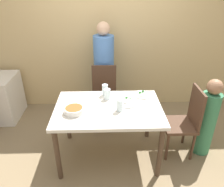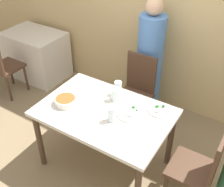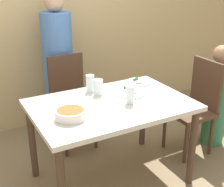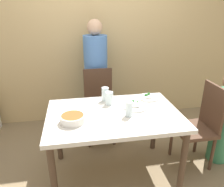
{
  "view_description": "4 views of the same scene",
  "coord_description": "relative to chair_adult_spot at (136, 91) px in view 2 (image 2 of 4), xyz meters",
  "views": [
    {
      "loc": [
        -0.02,
        -2.25,
        2.12
      ],
      "look_at": [
        0.04,
        -0.09,
        0.98
      ],
      "focal_mm": 35.0,
      "sensor_mm": 36.0,
      "label": 1
    },
    {
      "loc": [
        1.19,
        -1.75,
        2.49
      ],
      "look_at": [
        0.05,
        0.06,
        0.95
      ],
      "focal_mm": 45.0,
      "sensor_mm": 36.0,
      "label": 2
    },
    {
      "loc": [
        -1.11,
        -2.05,
        1.77
      ],
      "look_at": [
        0.01,
        0.0,
        0.83
      ],
      "focal_mm": 50.0,
      "sensor_mm": 36.0,
      "label": 3
    },
    {
      "loc": [
        -0.35,
        -1.86,
        1.73
      ],
      "look_at": [
        -0.01,
        0.02,
        0.95
      ],
      "focal_mm": 35.0,
      "sensor_mm": 36.0,
      "label": 4
    }
  ],
  "objects": [
    {
      "name": "plate_rice_adult",
      "position": [
        0.3,
        -0.69,
        0.26
      ],
      "size": [
        0.26,
        0.26,
        0.05
      ],
      "color": "white",
      "rests_on": "dining_table"
    },
    {
      "name": "wall_back",
      "position": [
        0.05,
        0.64,
        0.84
      ],
      "size": [
        10.0,
        0.06,
        2.7
      ],
      "color": "tan",
      "rests_on": "ground_plane"
    },
    {
      "name": "bowl_curry",
      "position": [
        -0.34,
        -0.89,
        0.28
      ],
      "size": [
        0.23,
        0.23,
        0.07
      ],
      "color": "silver",
      "rests_on": "dining_table"
    },
    {
      "name": "chair_background",
      "position": [
        -1.91,
        -0.45,
        0.0
      ],
      "size": [
        0.4,
        0.4,
        0.95
      ],
      "rotation": [
        0.0,
        0.0,
        3.14
      ],
      "color": "#4C3323",
      "rests_on": "ground_plane"
    },
    {
      "name": "glass_water_center",
      "position": [
        0.18,
        -0.86,
        0.32
      ],
      "size": [
        0.07,
        0.07,
        0.15
      ],
      "color": "silver",
      "rests_on": "dining_table"
    },
    {
      "name": "fork_steel",
      "position": [
        -0.27,
        -0.62,
        0.24
      ],
      "size": [
        0.18,
        0.07,
        0.01
      ],
      "color": "silver",
      "rests_on": "dining_table"
    },
    {
      "name": "glass_water_tall",
      "position": [
        0.04,
        -0.57,
        0.31
      ],
      "size": [
        0.08,
        0.08,
        0.14
      ],
      "color": "silver",
      "rests_on": "dining_table"
    },
    {
      "name": "chair_child_spot",
      "position": [
        1.04,
        -0.73,
        0.0
      ],
      "size": [
        0.4,
        0.4,
        0.95
      ],
      "rotation": [
        0.0,
        0.0,
        -1.57
      ],
      "color": "#4C3323",
      "rests_on": "ground_plane"
    },
    {
      "name": "dining_table",
      "position": [
        0.05,
        -0.78,
        0.15
      ],
      "size": [
        1.29,
        0.87,
        0.75
      ],
      "color": "silver",
      "rests_on": "ground_plane"
    },
    {
      "name": "glass_water_short",
      "position": [
        0.02,
        -0.46,
        0.32
      ],
      "size": [
        0.08,
        0.08,
        0.15
      ],
      "color": "silver",
      "rests_on": "dining_table"
    },
    {
      "name": "ground_plane",
      "position": [
        0.05,
        -0.78,
        -0.51
      ],
      "size": [
        10.0,
        10.0,
        0.0
      ],
      "primitive_type": "plane",
      "color": "#847051"
    },
    {
      "name": "plate_rice_child",
      "position": [
        0.5,
        -0.49,
        0.26
      ],
      "size": [
        0.23,
        0.23,
        0.06
      ],
      "color": "white",
      "rests_on": "dining_table"
    },
    {
      "name": "background_table",
      "position": [
        -1.91,
        0.21,
        -0.14
      ],
      "size": [
        0.91,
        0.64,
        0.74
      ],
      "color": "silver",
      "rests_on": "ground_plane"
    },
    {
      "name": "spoon_steel",
      "position": [
        -0.15,
        -0.45,
        0.24
      ],
      "size": [
        0.18,
        0.04,
        0.01
      ],
      "color": "silver",
      "rests_on": "dining_table"
    },
    {
      "name": "person_adult",
      "position": [
        0.0,
        0.33,
        0.21
      ],
      "size": [
        0.33,
        0.33,
        1.56
      ],
      "color": "#5184D1",
      "rests_on": "ground_plane"
    },
    {
      "name": "chair_adult_spot",
      "position": [
        0.0,
        0.0,
        0.0
      ],
      "size": [
        0.4,
        0.4,
        0.95
      ],
      "color": "#4C3323",
      "rests_on": "ground_plane"
    }
  ]
}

